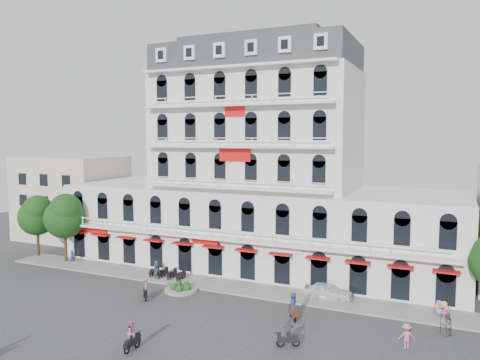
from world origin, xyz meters
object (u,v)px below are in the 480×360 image
at_px(rider_east, 293,306).
at_px(rider_northeast, 288,333).
at_px(parked_car, 328,291).
at_px(balloon_vendor, 445,319).
at_px(rider_southwest, 132,335).
at_px(rider_center, 145,288).

distance_m(rider_east, rider_northeast, 5.09).
height_order(parked_car, balloon_vendor, balloon_vendor).
xyz_separation_m(parked_car, balloon_vendor, (9.80, -4.05, 0.49)).
distance_m(parked_car, rider_southwest, 18.62).
height_order(rider_southwest, rider_east, rider_east).
bearing_deg(rider_center, parked_car, 77.64).
relative_size(rider_northeast, rider_center, 1.00).
relative_size(rider_center, balloon_vendor, 0.84).
relative_size(parked_car, rider_east, 1.97).
xyz_separation_m(rider_east, rider_northeast, (1.22, -4.94, -0.15)).
bearing_deg(rider_northeast, rider_southwest, 0.53).
xyz_separation_m(parked_car, rider_northeast, (-0.27, -10.76, 0.23)).
bearing_deg(rider_east, parked_car, -48.41).
bearing_deg(parked_car, rider_southwest, 144.53).
height_order(rider_east, balloon_vendor, balloon_vendor).
bearing_deg(parked_car, rider_east, 162.53).
distance_m(rider_southwest, rider_center, 10.39).
bearing_deg(balloon_vendor, rider_center, -173.77).
distance_m(rider_center, balloon_vendor, 25.21).
xyz_separation_m(rider_center, balloon_vendor, (25.06, 2.73, 0.19)).
xyz_separation_m(parked_car, rider_east, (-1.49, -5.82, 0.38)).
xyz_separation_m(rider_northeast, balloon_vendor, (10.07, 6.71, 0.26)).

